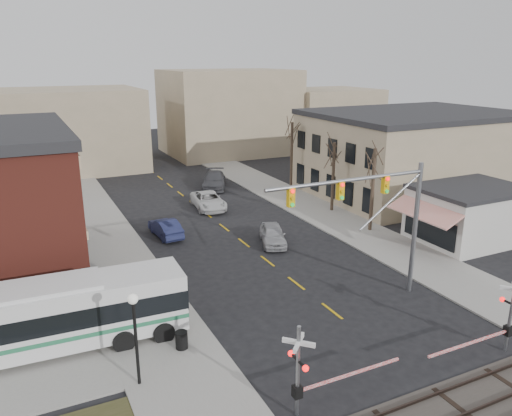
{
  "coord_description": "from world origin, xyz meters",
  "views": [
    {
      "loc": [
        -14.87,
        -18.82,
        13.74
      ],
      "look_at": [
        -0.14,
        11.57,
        3.5
      ],
      "focal_mm": 35.0,
      "sensor_mm": 36.0,
      "label": 1
    }
  ],
  "objects": [
    {
      "name": "car_d",
      "position": [
        4.11,
        30.85,
        0.85
      ],
      "size": [
        4.56,
        6.33,
        1.7
      ],
      "primitive_type": "imported",
      "rotation": [
        0.0,
        0.0,
        -0.42
      ],
      "color": "#3F4044",
      "rests_on": "ground"
    },
    {
      "name": "rr_crossing_west",
      "position": [
        -5.68,
        -4.49,
        1.97
      ],
      "size": [
        5.6,
        1.36,
        4.0
      ],
      "color": "gray",
      "rests_on": "ground"
    },
    {
      "name": "sidewalk_west",
      "position": [
        -9.5,
        20.0,
        0.06
      ],
      "size": [
        5.0,
        60.0,
        0.12
      ],
      "primitive_type": "cube",
      "color": "gray",
      "rests_on": "ground"
    },
    {
      "name": "car_b",
      "position": [
        -5.0,
        18.07,
        0.73
      ],
      "size": [
        1.83,
        4.51,
        1.45
      ],
      "primitive_type": "imported",
      "rotation": [
        0.0,
        0.0,
        3.21
      ],
      "color": "#1B2045",
      "rests_on": "ground"
    },
    {
      "name": "tan_building",
      "position": [
        22.0,
        20.0,
        4.26
      ],
      "size": [
        20.3,
        15.3,
        8.5
      ],
      "color": "gray",
      "rests_on": "ground"
    },
    {
      "name": "tree_east_c",
      "position": [
        11.0,
        26.0,
        3.72
      ],
      "size": [
        0.28,
        0.28,
        7.2
      ],
      "color": "#382B21",
      "rests_on": "sidewalk_east"
    },
    {
      "name": "trash_bin",
      "position": [
        -8.83,
        1.95,
        0.56
      ],
      "size": [
        0.6,
        0.6,
        0.88
      ],
      "primitive_type": "cylinder",
      "color": "black",
      "rests_on": "sidewalk_west"
    },
    {
      "name": "ground",
      "position": [
        0.0,
        0.0,
        0.0
      ],
      "size": [
        160.0,
        160.0,
        0.0
      ],
      "primitive_type": "plane",
      "color": "black",
      "rests_on": "ground"
    },
    {
      "name": "awning_shop",
      "position": [
        15.97,
        7.0,
        2.16
      ],
      "size": [
        9.74,
        6.2,
        4.3
      ],
      "color": "beige",
      "rests_on": "ground"
    },
    {
      "name": "car_c",
      "position": [
        0.8,
        23.82,
        0.76
      ],
      "size": [
        3.07,
        5.71,
        1.52
      ],
      "primitive_type": "imported",
      "rotation": [
        0.0,
        0.0,
        -0.1
      ],
      "color": "silver",
      "rests_on": "ground"
    },
    {
      "name": "car_a",
      "position": [
        1.93,
        12.87,
        0.74
      ],
      "size": [
        3.17,
        4.71,
        1.49
      ],
      "primitive_type": "imported",
      "rotation": [
        0.0,
        0.0,
        -0.36
      ],
      "color": "#9D9EA2",
      "rests_on": "ground"
    },
    {
      "name": "pedestrian_far",
      "position": [
        -10.0,
        8.08,
        0.92
      ],
      "size": [
        0.92,
        0.98,
        1.61
      ],
      "primitive_type": "imported",
      "rotation": [
        0.0,
        0.0,
        1.04
      ],
      "color": "#2B2B4C",
      "rests_on": "sidewalk_west"
    },
    {
      "name": "sidewalk_east",
      "position": [
        9.5,
        20.0,
        0.06
      ],
      "size": [
        5.0,
        60.0,
        0.12
      ],
      "primitive_type": "cube",
      "color": "gray",
      "rests_on": "ground"
    },
    {
      "name": "tree_east_a",
      "position": [
        10.5,
        12.0,
        3.5
      ],
      "size": [
        0.28,
        0.28,
        6.75
      ],
      "color": "#382B21",
      "rests_on": "sidewalk_east"
    },
    {
      "name": "pedestrian_near",
      "position": [
        -9.09,
        4.77,
        1.04
      ],
      "size": [
        0.59,
        0.76,
        1.85
      ],
      "primitive_type": "imported",
      "rotation": [
        0.0,
        0.0,
        1.33
      ],
      "color": "brown",
      "rests_on": "sidewalk_west"
    },
    {
      "name": "transit_bus",
      "position": [
        -14.59,
        4.61,
        1.9
      ],
      "size": [
        13.24,
        3.41,
        3.38
      ],
      "color": "silver",
      "rests_on": "ground"
    },
    {
      "name": "tree_east_b",
      "position": [
        10.8,
        18.0,
        3.27
      ],
      "size": [
        0.28,
        0.28,
        6.3
      ],
      "color": "#382B21",
      "rests_on": "sidewalk_east"
    },
    {
      "name": "rr_crossing_east",
      "position": [
        4.95,
        -4.97,
        1.97
      ],
      "size": [
        5.6,
        1.36,
        4.0
      ],
      "color": "gray",
      "rests_on": "ground"
    },
    {
      "name": "street_lamp",
      "position": [
        -11.34,
        0.11,
        3.19
      ],
      "size": [
        0.44,
        0.44,
        4.28
      ],
      "color": "black",
      "rests_on": "sidewalk_west"
    },
    {
      "name": "traffic_signal_mast",
      "position": [
        2.95,
        2.11,
        5.75
      ],
      "size": [
        10.11,
        0.3,
        8.0
      ],
      "color": "gray",
      "rests_on": "ground"
    }
  ]
}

